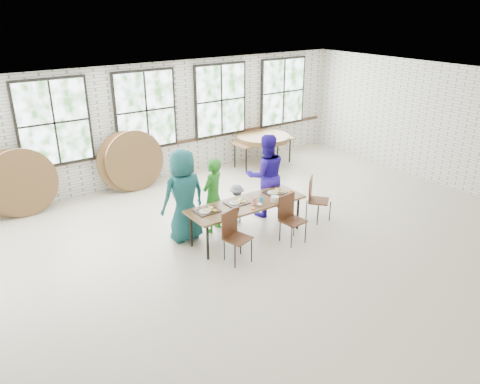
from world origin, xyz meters
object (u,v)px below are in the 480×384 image
object	(u,v)px
chair_near_left	(234,232)
chair_near_right	(290,214)
dining_table	(247,205)
storage_table	(263,142)

from	to	relation	value
chair_near_left	chair_near_right	distance (m)	1.30
dining_table	chair_near_right	world-z (taller)	chair_near_right
chair_near_left	chair_near_right	xyz separation A→B (m)	(1.30, -0.02, 0.00)
chair_near_left	chair_near_right	bearing A→B (deg)	-17.14
dining_table	storage_table	world-z (taller)	same
chair_near_right	storage_table	bearing A→B (deg)	51.96
dining_table	chair_near_right	distance (m)	0.85
dining_table	storage_table	distance (m)	4.47
chair_near_left	dining_table	bearing A→B (deg)	22.95
chair_near_right	chair_near_left	bearing A→B (deg)	172.30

